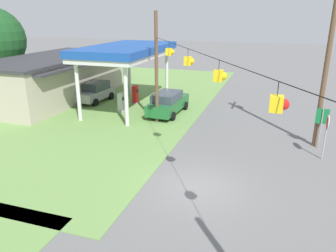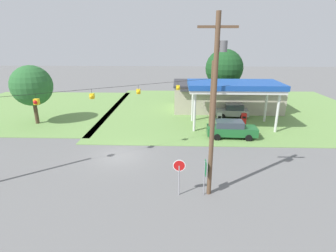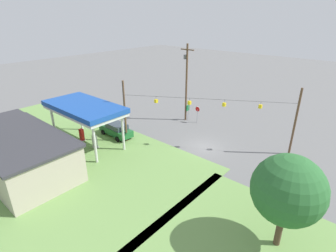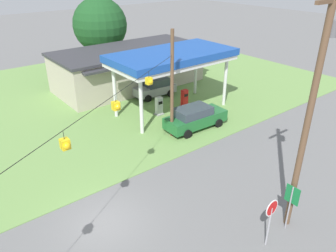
{
  "view_description": "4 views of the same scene",
  "coord_description": "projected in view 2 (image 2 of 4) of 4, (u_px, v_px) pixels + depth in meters",
  "views": [
    {
      "loc": [
        -13.11,
        -2.91,
        7.57
      ],
      "look_at": [
        3.01,
        2.42,
        1.7
      ],
      "focal_mm": 35.0,
      "sensor_mm": 36.0,
      "label": 1
    },
    {
      "loc": [
        4.92,
        -20.59,
        9.63
      ],
      "look_at": [
        4.04,
        3.34,
        1.69
      ],
      "focal_mm": 28.0,
      "sensor_mm": 36.0,
      "label": 2
    },
    {
      "loc": [
        -14.98,
        23.97,
        14.76
      ],
      "look_at": [
        3.02,
        3.13,
        2.92
      ],
      "focal_mm": 28.0,
      "sensor_mm": 36.0,
      "label": 3
    },
    {
      "loc": [
        -5.16,
        -11.62,
        11.46
      ],
      "look_at": [
        5.4,
        1.81,
        2.95
      ],
      "focal_mm": 35.0,
      "sensor_mm": 36.0,
      "label": 4
    }
  ],
  "objects": [
    {
      "name": "stop_sign_roadside",
      "position": [
        179.0,
        170.0,
        16.51
      ],
      "size": [
        0.8,
        0.08,
        2.5
      ],
      "rotation": [
        0.0,
        0.0,
        3.14
      ],
      "color": "#99999E",
      "rests_on": "ground"
    },
    {
      "name": "car_at_pumps_front",
      "position": [
        231.0,
        129.0,
        26.7
      ],
      "size": [
        5.06,
        2.26,
        1.79
      ],
      "rotation": [
        0.0,
        0.0,
        -0.04
      ],
      "color": "#1E602D",
      "rests_on": "ground"
    },
    {
      "name": "gas_station_store",
      "position": [
        226.0,
        96.0,
        37.22
      ],
      "size": [
        14.88,
        7.45,
        3.89
      ],
      "color": "#B2A893",
      "rests_on": "ground"
    },
    {
      "name": "car_at_pumps_rear",
      "position": [
        233.0,
        110.0,
        33.72
      ],
      "size": [
        4.15,
        2.34,
        1.78
      ],
      "rotation": [
        0.0,
        0.0,
        3.07
      ],
      "color": "#9E9EA3",
      "rests_on": "ground"
    },
    {
      "name": "tree_behind_station",
      "position": [
        224.0,
        68.0,
        42.91
      ],
      "size": [
        6.13,
        6.13,
        8.21
      ],
      "color": "#4C3828",
      "rests_on": "ground"
    },
    {
      "name": "fuel_pump_near",
      "position": [
        219.0,
        120.0,
        30.32
      ],
      "size": [
        0.71,
        0.56,
        1.58
      ],
      "color": "gray",
      "rests_on": "ground"
    },
    {
      "name": "route_sign",
      "position": [
        205.0,
        171.0,
        16.55
      ],
      "size": [
        0.1,
        0.7,
        2.4
      ],
      "color": "gray",
      "rests_on": "ground"
    },
    {
      "name": "fuel_pump_far",
      "position": [
        244.0,
        120.0,
        30.22
      ],
      "size": [
        0.71,
        0.56,
        1.58
      ],
      "color": "gray",
      "rests_on": "ground"
    },
    {
      "name": "grass_verge_station_corner",
      "position": [
        234.0,
        109.0,
        37.8
      ],
      "size": [
        36.0,
        28.0,
        0.04
      ],
      "primitive_type": "cube",
      "color": "#6B934C",
      "rests_on": "ground"
    },
    {
      "name": "utility_pole_main",
      "position": [
        214.0,
        102.0,
        15.29
      ],
      "size": [
        2.2,
        0.44,
        11.07
      ],
      "color": "brown",
      "rests_on": "ground"
    },
    {
      "name": "gas_station_canopy",
      "position": [
        234.0,
        87.0,
        29.05
      ],
      "size": [
        10.21,
        5.21,
        5.14
      ],
      "color": "silver",
      "rests_on": "ground"
    },
    {
      "name": "tree_west_verge",
      "position": [
        32.0,
        86.0,
        30.06
      ],
      "size": [
        4.63,
        4.63,
        6.89
      ],
      "color": "#4C3828",
      "rests_on": "ground"
    },
    {
      "name": "ground_plane",
      "position": [
        120.0,
        156.0,
        22.74
      ],
      "size": [
        160.0,
        160.0,
        0.0
      ],
      "primitive_type": "plane",
      "color": "slate"
    },
    {
      "name": "signal_span_gantry",
      "position": [
        117.0,
        109.0,
        21.39
      ],
      "size": [
        16.77,
        10.24,
        7.73
      ],
      "color": "brown",
      "rests_on": "ground"
    },
    {
      "name": "grass_verge_opposite_corner",
      "position": [
        35.0,
        108.0,
        38.46
      ],
      "size": [
        24.0,
        24.0,
        0.04
      ],
      "primitive_type": "cube",
      "color": "#6B934C",
      "rests_on": "ground"
    }
  ]
}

